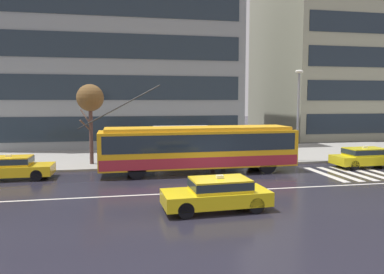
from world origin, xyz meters
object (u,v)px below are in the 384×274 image
(pedestrian_walking_past, at_px, (130,143))
(street_tree_bare, at_px, (90,99))
(taxi_oncoming_near, at_px, (217,192))
(taxi_ahead_of_bus, at_px, (366,156))
(taxi_queued_behind_bus, at_px, (11,167))
(bus_shelter, at_px, (182,135))
(street_lamp, at_px, (298,107))
(pedestrian_waiting_by_pole, at_px, (252,147))
(trolleybus, at_px, (199,147))
(pedestrian_at_shelter, at_px, (214,140))
(pedestrian_approaching_curb, at_px, (223,140))

(pedestrian_walking_past, height_order, street_tree_bare, street_tree_bare)
(street_tree_bare, bearing_deg, taxi_oncoming_near, -62.87)
(taxi_ahead_of_bus, height_order, taxi_queued_behind_bus, same)
(taxi_queued_behind_bus, relative_size, bus_shelter, 1.12)
(bus_shelter, relative_size, street_lamp, 0.61)
(pedestrian_waiting_by_pole, relative_size, street_tree_bare, 0.31)
(bus_shelter, relative_size, pedestrian_waiting_by_pole, 2.34)
(trolleybus, relative_size, street_tree_bare, 2.43)
(bus_shelter, distance_m, street_tree_bare, 6.51)
(pedestrian_at_shelter, bearing_deg, pedestrian_waiting_by_pole, 9.26)
(taxi_queued_behind_bus, distance_m, bus_shelter, 10.68)
(taxi_oncoming_near, relative_size, street_lamp, 0.68)
(pedestrian_approaching_curb, bearing_deg, pedestrian_waiting_by_pole, -1.67)
(trolleybus, xyz_separation_m, pedestrian_approaching_curb, (2.24, 2.75, 0.10))
(trolleybus, xyz_separation_m, bus_shelter, (-0.49, 3.40, 0.46))
(trolleybus, xyz_separation_m, pedestrian_at_shelter, (1.51, 2.22, 0.16))
(trolleybus, xyz_separation_m, taxi_ahead_of_bus, (11.08, -0.30, -0.83))
(bus_shelter, height_order, street_lamp, street_lamp)
(trolleybus, distance_m, taxi_ahead_of_bus, 11.12)
(taxi_oncoming_near, bearing_deg, pedestrian_walking_past, 108.05)
(bus_shelter, height_order, pedestrian_walking_past, bus_shelter)
(taxi_queued_behind_bus, height_order, pedestrian_approaching_curb, pedestrian_approaching_curb)
(taxi_queued_behind_bus, xyz_separation_m, bus_shelter, (10.07, 3.32, 1.28))
(trolleybus, xyz_separation_m, taxi_queued_behind_bus, (-10.56, 0.08, -0.83))
(bus_shelter, bearing_deg, pedestrian_waiting_by_pole, -8.30)
(taxi_oncoming_near, relative_size, pedestrian_approaching_curb, 2.22)
(taxi_ahead_of_bus, bearing_deg, pedestrian_waiting_by_pole, 155.95)
(bus_shelter, bearing_deg, taxi_oncoming_near, -91.88)
(taxi_ahead_of_bus, relative_size, bus_shelter, 1.19)
(pedestrian_at_shelter, height_order, pedestrian_walking_past, pedestrian_at_shelter)
(taxi_queued_behind_bus, xyz_separation_m, pedestrian_waiting_by_pole, (14.94, 2.61, 0.40))
(bus_shelter, distance_m, street_lamp, 8.27)
(bus_shelter, bearing_deg, pedestrian_walking_past, -160.87)
(pedestrian_waiting_by_pole, bearing_deg, taxi_oncoming_near, -117.07)
(street_tree_bare, bearing_deg, trolleybus, -28.42)
(street_tree_bare, bearing_deg, pedestrian_at_shelter, -9.33)
(pedestrian_approaching_curb, xyz_separation_m, pedestrian_walking_past, (-6.26, -0.58, 0.02))
(pedestrian_at_shelter, bearing_deg, street_tree_bare, 170.67)
(taxi_ahead_of_bus, bearing_deg, taxi_oncoming_near, -148.71)
(bus_shelter, bearing_deg, street_tree_bare, 178.68)
(taxi_queued_behind_bus, height_order, pedestrian_walking_past, pedestrian_walking_past)
(taxi_oncoming_near, xyz_separation_m, taxi_queued_behind_bus, (-9.71, 7.63, 0.00))
(trolleybus, relative_size, street_lamp, 2.03)
(pedestrian_at_shelter, bearing_deg, pedestrian_walking_past, -179.54)
(taxi_oncoming_near, xyz_separation_m, street_tree_bare, (-5.68, 11.09, 3.70))
(street_tree_bare, bearing_deg, taxi_ahead_of_bus, -12.30)
(bus_shelter, bearing_deg, trolleybus, -81.78)
(taxi_ahead_of_bus, bearing_deg, pedestrian_approaching_curb, 160.97)
(trolleybus, bearing_deg, bus_shelter, 98.22)
(pedestrian_at_shelter, bearing_deg, bus_shelter, 149.39)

